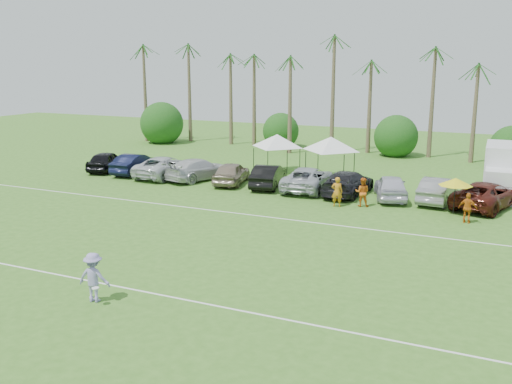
% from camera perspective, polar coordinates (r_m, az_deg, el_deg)
% --- Properties ---
extents(ground, '(120.00, 120.00, 0.00)m').
position_cam_1_polar(ground, '(23.72, -20.98, -9.65)').
color(ground, '#3D7121').
rests_on(ground, ground).
extents(field_lines, '(80.00, 12.10, 0.01)m').
position_cam_1_polar(field_lines, '(29.46, -9.93, -4.54)').
color(field_lines, white).
rests_on(field_lines, ground).
extents(palm_tree_0, '(2.40, 2.40, 8.90)m').
position_cam_1_polar(palm_tree_0, '(65.33, -11.43, 11.60)').
color(palm_tree_0, brown).
rests_on(palm_tree_0, ground).
extents(palm_tree_1, '(2.40, 2.40, 9.90)m').
position_cam_1_polar(palm_tree_1, '(62.54, -7.65, 12.49)').
color(palm_tree_1, brown).
rests_on(palm_tree_1, ground).
extents(palm_tree_2, '(2.40, 2.40, 10.90)m').
position_cam_1_polar(palm_tree_2, '(60.05, -3.51, 13.38)').
color(palm_tree_2, brown).
rests_on(palm_tree_2, ground).
extents(palm_tree_3, '(2.40, 2.40, 11.90)m').
position_cam_1_polar(palm_tree_3, '(58.30, 0.07, 14.25)').
color(palm_tree_3, brown).
rests_on(palm_tree_3, ground).
extents(palm_tree_4, '(2.40, 2.40, 8.90)m').
position_cam_1_polar(palm_tree_4, '(56.77, 3.82, 11.65)').
color(palm_tree_4, brown).
rests_on(palm_tree_4, ground).
extents(palm_tree_5, '(2.40, 2.40, 9.90)m').
position_cam_1_polar(palm_tree_5, '(55.47, 7.80, 12.43)').
color(palm_tree_5, brown).
rests_on(palm_tree_5, ground).
extents(palm_tree_6, '(2.40, 2.40, 10.90)m').
position_cam_1_polar(palm_tree_6, '(54.44, 11.97, 13.17)').
color(palm_tree_6, brown).
rests_on(palm_tree_6, ground).
extents(palm_tree_7, '(2.40, 2.40, 11.90)m').
position_cam_1_polar(palm_tree_7, '(53.71, 16.29, 13.86)').
color(palm_tree_7, brown).
rests_on(palm_tree_7, ground).
extents(palm_tree_8, '(2.40, 2.40, 8.90)m').
position_cam_1_polar(palm_tree_8, '(53.19, 21.53, 10.71)').
color(palm_tree_8, brown).
rests_on(palm_tree_8, ground).
extents(bush_tree_0, '(4.00, 4.00, 4.00)m').
position_cam_1_polar(bush_tree_0, '(64.83, -8.51, 6.67)').
color(bush_tree_0, brown).
rests_on(bush_tree_0, ground).
extents(bush_tree_1, '(4.00, 4.00, 4.00)m').
position_cam_1_polar(bush_tree_1, '(58.83, 2.25, 6.17)').
color(bush_tree_1, brown).
rests_on(bush_tree_1, ground).
extents(bush_tree_2, '(4.00, 4.00, 4.00)m').
position_cam_1_polar(bush_tree_2, '(55.46, 13.86, 5.38)').
color(bush_tree_2, brown).
rests_on(bush_tree_2, ground).
extents(bush_tree_3, '(4.00, 4.00, 4.00)m').
position_cam_1_polar(bush_tree_3, '(54.54, 24.25, 4.49)').
color(bush_tree_3, brown).
rests_on(bush_tree_3, ground).
extents(sideline_player_a, '(0.76, 0.59, 1.86)m').
position_cam_1_polar(sideline_player_a, '(35.33, 8.11, 0.01)').
color(sideline_player_a, orange).
rests_on(sideline_player_a, ground).
extents(sideline_player_b, '(0.97, 0.81, 1.80)m').
position_cam_1_polar(sideline_player_b, '(35.64, 10.58, -0.01)').
color(sideline_player_b, orange).
rests_on(sideline_player_b, ground).
extents(sideline_player_c, '(1.04, 0.54, 1.70)m').
position_cam_1_polar(sideline_player_c, '(33.55, 20.42, -1.52)').
color(sideline_player_c, orange).
rests_on(sideline_player_c, ground).
extents(box_truck, '(2.63, 6.49, 3.32)m').
position_cam_1_polar(box_truck, '(41.28, 23.61, 2.12)').
color(box_truck, silver).
rests_on(box_truck, ground).
extents(canopy_tent_left, '(4.40, 4.40, 3.56)m').
position_cam_1_polar(canopy_tent_left, '(45.71, 2.14, 5.78)').
color(canopy_tent_left, black).
rests_on(canopy_tent_left, ground).
extents(canopy_tent_right, '(4.55, 4.55, 3.69)m').
position_cam_1_polar(canopy_tent_right, '(43.74, 7.52, 5.49)').
color(canopy_tent_right, black).
rests_on(canopy_tent_right, ground).
extents(market_umbrella, '(1.96, 1.96, 2.18)m').
position_cam_1_polar(market_umbrella, '(34.92, 19.34, 0.97)').
color(market_umbrella, black).
rests_on(market_umbrella, ground).
extents(frisbee_player, '(1.33, 0.91, 1.89)m').
position_cam_1_polar(frisbee_player, '(22.20, -15.92, -8.21)').
color(frisbee_player, '#978CC7').
rests_on(frisbee_player, ground).
extents(parked_car_0, '(3.11, 5.07, 1.61)m').
position_cam_1_polar(parked_car_0, '(48.07, -14.72, 3.01)').
color(parked_car_0, black).
rests_on(parked_car_0, ground).
extents(parked_car_1, '(2.03, 5.00, 1.61)m').
position_cam_1_polar(parked_car_1, '(46.27, -11.98, 2.78)').
color(parked_car_1, black).
rests_on(parked_car_1, ground).
extents(parked_car_2, '(2.86, 5.88, 1.61)m').
position_cam_1_polar(parked_car_2, '(44.55, -9.06, 2.51)').
color(parked_car_2, silver).
rests_on(parked_car_2, ground).
extents(parked_car_3, '(3.86, 5.98, 1.61)m').
position_cam_1_polar(parked_car_3, '(43.16, -5.75, 2.28)').
color(parked_car_3, silver).
rests_on(parked_car_3, ground).
extents(parked_car_4, '(2.78, 5.01, 1.61)m').
position_cam_1_polar(parked_car_4, '(41.59, -2.47, 1.92)').
color(parked_car_4, gray).
rests_on(parked_car_4, ground).
extents(parked_car_5, '(2.53, 5.11, 1.61)m').
position_cam_1_polar(parked_car_5, '(40.50, 1.26, 1.63)').
color(parked_car_5, black).
rests_on(parked_car_5, ground).
extents(parked_car_6, '(3.08, 5.98, 1.61)m').
position_cam_1_polar(parked_car_6, '(39.66, 5.21, 1.34)').
color(parked_car_6, '#B1B5BC').
rests_on(parked_car_6, ground).
extents(parked_car_7, '(2.69, 5.72, 1.61)m').
position_cam_1_polar(parked_car_7, '(38.66, 9.16, 0.92)').
color(parked_car_7, black).
rests_on(parked_car_7, ground).
extents(parked_car_8, '(3.18, 5.08, 1.61)m').
position_cam_1_polar(parked_car_8, '(37.95, 13.33, 0.50)').
color(parked_car_8, silver).
rests_on(parked_car_8, ground).
extents(parked_car_9, '(2.08, 5.01, 1.61)m').
position_cam_1_polar(parked_car_9, '(37.91, 17.73, 0.22)').
color(parked_car_9, gray).
rests_on(parked_car_9, ground).
extents(parked_car_10, '(4.36, 6.35, 1.61)m').
position_cam_1_polar(parked_car_10, '(37.45, 22.05, -0.27)').
color(parked_car_10, '#551C14').
rests_on(parked_car_10, ground).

